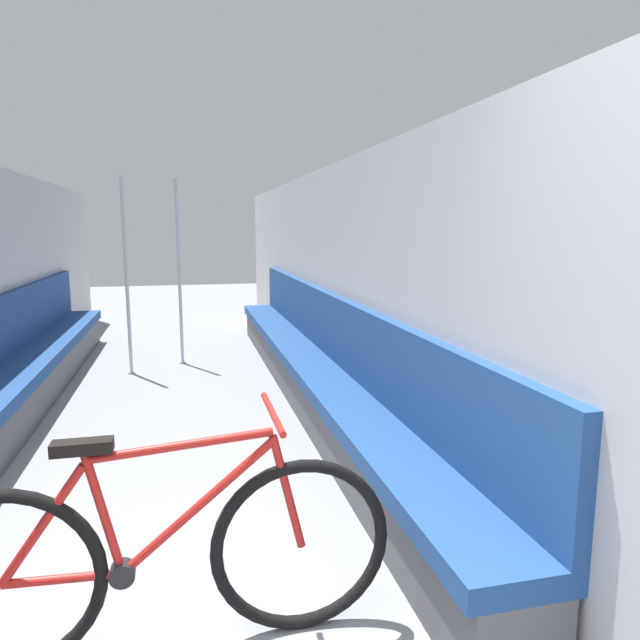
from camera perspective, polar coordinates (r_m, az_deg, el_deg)
name	(u,v)px	position (r m, az deg, el deg)	size (l,w,h in m)	color
wall_right	(341,286)	(4.96, 2.08, 3.41)	(0.10, 11.08, 2.09)	#B2B2B7
bench_seat_row_left	(9,385)	(5.17, -28.66, -5.74)	(0.44, 6.72, 0.98)	#4C4C51
bench_seat_row_right	(313,368)	(5.10, -0.75, -4.78)	(0.44, 6.72, 0.98)	#4C4C51
bicycle	(159,558)	(2.30, -15.79, -21.94)	(1.74, 0.46, 0.90)	black
grab_pole_near	(179,276)	(6.61, -13.89, 4.28)	(0.08, 0.08, 2.07)	gray
grab_pole_far	(127,280)	(6.29, -18.77, 3.82)	(0.08, 0.08, 2.07)	gray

